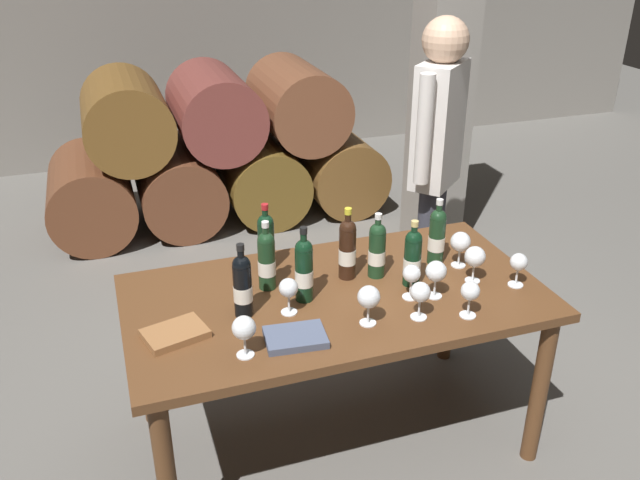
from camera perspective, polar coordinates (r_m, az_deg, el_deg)
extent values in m
plane|color=#66635E|center=(3.21, 1.20, -16.29)|extent=(14.00, 14.00, 0.00)
cube|color=gray|center=(6.51, -12.07, 18.99)|extent=(10.00, 0.24, 2.80)
cylinder|color=brown|center=(5.17, -18.86, 3.62)|extent=(0.60, 0.90, 0.60)
cylinder|color=brown|center=(5.19, -11.94, 4.60)|extent=(0.60, 0.90, 0.60)
cylinder|color=brown|center=(5.29, -5.17, 5.49)|extent=(0.60, 0.90, 0.60)
cylinder|color=brown|center=(5.46, 1.29, 6.27)|extent=(0.60, 0.90, 0.60)
cylinder|color=brown|center=(5.00, -16.15, 9.91)|extent=(0.60, 0.90, 0.60)
cylinder|color=brown|center=(5.06, -8.94, 10.82)|extent=(0.60, 0.90, 0.60)
cylinder|color=brown|center=(5.20, -1.98, 11.54)|extent=(0.60, 0.90, 0.60)
cube|color=gray|center=(4.45, 10.44, 14.62)|extent=(0.32, 0.32, 2.60)
cube|color=brown|center=(2.76, 1.34, -4.91)|extent=(1.70, 0.90, 0.04)
cylinder|color=brown|center=(3.02, 18.11, -12.05)|extent=(0.07, 0.07, 0.72)
cylinder|color=brown|center=(3.17, -14.63, -9.49)|extent=(0.07, 0.07, 0.72)
cylinder|color=brown|center=(3.55, 10.89, -4.90)|extent=(0.07, 0.07, 0.72)
cylinder|color=#19381E|center=(2.84, 4.84, -1.23)|extent=(0.07, 0.07, 0.20)
sphere|color=#19381E|center=(2.79, 4.92, 0.72)|extent=(0.07, 0.07, 0.07)
cylinder|color=#19381E|center=(2.78, 4.94, 1.20)|extent=(0.03, 0.03, 0.06)
cylinder|color=silver|center=(2.77, 4.98, 2.01)|extent=(0.03, 0.03, 0.02)
cylinder|color=silver|center=(2.85, 4.83, -1.41)|extent=(0.07, 0.07, 0.06)
cylinder|color=black|center=(2.90, -4.57, -0.53)|extent=(0.07, 0.07, 0.21)
sphere|color=black|center=(2.85, -4.65, 1.48)|extent=(0.07, 0.07, 0.07)
cylinder|color=black|center=(2.84, -4.67, 1.98)|extent=(0.03, 0.03, 0.07)
cylinder|color=#B21E23|center=(2.82, -4.71, 2.82)|extent=(0.03, 0.03, 0.02)
cylinder|color=silver|center=(2.90, -4.57, -0.72)|extent=(0.07, 0.07, 0.06)
cylinder|color=black|center=(2.66, -1.38, -2.93)|extent=(0.07, 0.07, 0.22)
sphere|color=black|center=(2.60, -1.41, -0.68)|extent=(0.07, 0.07, 0.07)
cylinder|color=black|center=(2.59, -1.42, -0.10)|extent=(0.03, 0.03, 0.07)
cylinder|color=black|center=(2.57, -1.43, 0.85)|extent=(0.03, 0.03, 0.03)
cylinder|color=silver|center=(2.67, -1.38, -3.14)|extent=(0.07, 0.07, 0.07)
cylinder|color=#19381E|center=(2.98, 9.85, -0.06)|extent=(0.07, 0.07, 0.21)
sphere|color=#19381E|center=(2.93, 10.01, 1.89)|extent=(0.07, 0.07, 0.07)
cylinder|color=#19381E|center=(2.92, 10.05, 2.38)|extent=(0.03, 0.03, 0.07)
cylinder|color=silver|center=(2.91, 10.12, 3.20)|extent=(0.03, 0.03, 0.02)
cylinder|color=silver|center=(2.99, 9.83, -0.24)|extent=(0.07, 0.07, 0.06)
cylinder|color=black|center=(2.82, 2.33, -1.15)|extent=(0.07, 0.07, 0.22)
sphere|color=black|center=(2.77, 2.37, 1.00)|extent=(0.07, 0.07, 0.07)
cylinder|color=black|center=(2.76, 2.38, 1.55)|extent=(0.03, 0.03, 0.07)
cylinder|color=gold|center=(2.74, 2.40, 2.46)|extent=(0.03, 0.03, 0.03)
cylinder|color=silver|center=(2.82, 2.33, -1.35)|extent=(0.07, 0.07, 0.07)
cylinder|color=#19381E|center=(2.75, -4.53, -2.12)|extent=(0.07, 0.07, 0.21)
sphere|color=#19381E|center=(2.70, -4.61, -0.05)|extent=(0.07, 0.07, 0.07)
cylinder|color=#19381E|center=(2.69, -4.63, 0.46)|extent=(0.03, 0.03, 0.07)
cylinder|color=silver|center=(2.67, -4.67, 1.33)|extent=(0.03, 0.03, 0.02)
cylinder|color=silver|center=(2.76, -4.52, -2.31)|extent=(0.07, 0.07, 0.06)
cylinder|color=black|center=(2.79, 7.82, -1.90)|extent=(0.07, 0.07, 0.20)
sphere|color=black|center=(2.75, 7.96, 0.08)|extent=(0.07, 0.07, 0.07)
cylinder|color=black|center=(2.73, 7.99, 0.56)|extent=(0.03, 0.03, 0.06)
cylinder|color=tan|center=(2.72, 8.05, 1.39)|extent=(0.03, 0.03, 0.02)
cylinder|color=silver|center=(2.80, 7.81, -2.08)|extent=(0.07, 0.07, 0.06)
cylinder|color=black|center=(2.58, -6.56, -4.29)|extent=(0.07, 0.07, 0.21)
sphere|color=black|center=(2.52, -6.69, -2.09)|extent=(0.07, 0.07, 0.07)
cylinder|color=black|center=(2.51, -6.72, -1.54)|extent=(0.03, 0.03, 0.07)
cylinder|color=black|center=(2.49, -6.77, -0.61)|extent=(0.03, 0.03, 0.02)
cylinder|color=silver|center=(2.58, -6.54, -4.49)|extent=(0.07, 0.07, 0.06)
cylinder|color=white|center=(2.41, -6.34, -9.65)|extent=(0.06, 0.06, 0.00)
cylinder|color=white|center=(2.39, -6.38, -8.87)|extent=(0.01, 0.01, 0.07)
sphere|color=white|center=(2.34, -6.47, -7.40)|extent=(0.08, 0.08, 0.08)
cylinder|color=white|center=(2.77, 9.64, -4.69)|extent=(0.06, 0.06, 0.00)
cylinder|color=white|center=(2.75, 9.70, -3.97)|extent=(0.01, 0.01, 0.07)
sphere|color=white|center=(2.71, 9.82, -2.62)|extent=(0.09, 0.09, 0.09)
cylinder|color=white|center=(3.02, 11.63, -2.10)|extent=(0.06, 0.06, 0.00)
cylinder|color=white|center=(3.00, 11.70, -1.43)|extent=(0.01, 0.01, 0.07)
sphere|color=white|center=(2.97, 11.83, -0.15)|extent=(0.09, 0.09, 0.09)
cylinder|color=white|center=(2.92, 16.24, -3.66)|extent=(0.06, 0.06, 0.00)
cylinder|color=white|center=(2.90, 16.33, -2.98)|extent=(0.01, 0.01, 0.07)
sphere|color=white|center=(2.87, 16.50, -1.79)|extent=(0.07, 0.07, 0.07)
cylinder|color=white|center=(2.57, 4.07, -7.02)|extent=(0.06, 0.06, 0.00)
cylinder|color=white|center=(2.55, 4.10, -6.27)|extent=(0.01, 0.01, 0.07)
sphere|color=white|center=(2.51, 4.16, -4.83)|extent=(0.09, 0.09, 0.09)
cylinder|color=white|center=(2.75, 7.64, -4.80)|extent=(0.06, 0.06, 0.00)
cylinder|color=white|center=(2.73, 7.69, -4.08)|extent=(0.01, 0.01, 0.07)
sphere|color=white|center=(2.69, 7.78, -2.83)|extent=(0.07, 0.07, 0.07)
cylinder|color=white|center=(2.62, 8.35, -6.47)|extent=(0.06, 0.06, 0.00)
cylinder|color=white|center=(2.60, 8.41, -5.73)|extent=(0.01, 0.01, 0.07)
sphere|color=white|center=(2.57, 8.51, -4.39)|extent=(0.08, 0.08, 0.08)
cylinder|color=white|center=(2.63, -2.64, -6.12)|extent=(0.06, 0.06, 0.00)
cylinder|color=white|center=(2.61, -2.66, -5.38)|extent=(0.01, 0.01, 0.07)
sphere|color=white|center=(2.57, -2.69, -4.06)|extent=(0.08, 0.08, 0.08)
cylinder|color=white|center=(2.67, 12.40, -6.25)|extent=(0.06, 0.06, 0.00)
cylinder|color=white|center=(2.65, 12.49, -5.52)|extent=(0.01, 0.01, 0.07)
sphere|color=white|center=(2.61, 12.63, -4.23)|extent=(0.07, 0.07, 0.07)
cylinder|color=white|center=(2.91, 12.79, -3.38)|extent=(0.06, 0.06, 0.00)
cylinder|color=white|center=(2.89, 12.86, -2.69)|extent=(0.01, 0.01, 0.07)
sphere|color=white|center=(2.85, 13.01, -1.38)|extent=(0.09, 0.09, 0.09)
cube|color=#4C5670|center=(2.46, -2.11, -8.25)|extent=(0.24, 0.18, 0.03)
cube|color=#936038|center=(2.54, -12.18, -7.76)|extent=(0.25, 0.21, 0.03)
cylinder|color=#383842|center=(3.86, 9.45, -0.92)|extent=(0.11, 0.11, 0.85)
cylinder|color=#383842|center=(3.77, 8.86, -1.60)|extent=(0.11, 0.11, 0.85)
cube|color=silver|center=(3.53, 10.03, 9.55)|extent=(0.36, 0.35, 0.64)
cylinder|color=silver|center=(3.72, 11.19, 10.80)|extent=(0.08, 0.08, 0.54)
cylinder|color=silver|center=(3.34, 8.82, 9.21)|extent=(0.08, 0.08, 0.54)
sphere|color=tan|center=(3.44, 10.60, 16.33)|extent=(0.23, 0.23, 0.23)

